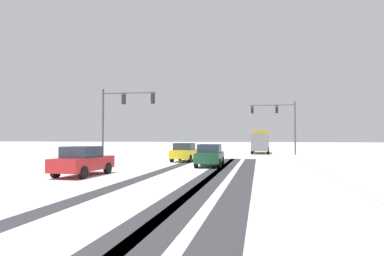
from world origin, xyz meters
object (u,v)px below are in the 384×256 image
Objects in this scene: traffic_signal_far_right at (279,117)px; car_red_third at (83,161)px; traffic_signal_near_left at (121,110)px; car_dark_green_second at (210,155)px; car_yellow_cab_lead at (185,152)px; box_truck_delivery at (260,141)px.

traffic_signal_far_right reaches higher than car_red_third.
traffic_signal_near_left is at bearing 103.50° from car_red_third.
traffic_signal_far_right reaches higher than car_dark_green_second.
box_truck_delivery is (6.63, 16.81, 0.82)m from car_yellow_cab_lead.
car_red_third is at bearing -104.14° from car_yellow_cab_lead.
traffic_signal_far_right is at bearing 64.62° from car_red_third.
traffic_signal_near_left reaches higher than car_red_third.
car_dark_green_second is at bearing -24.50° from traffic_signal_near_left.
box_truck_delivery reaches higher than car_red_third.
car_yellow_cab_lead is 18.09m from box_truck_delivery.
box_truck_delivery is (12.35, 17.59, -2.96)m from traffic_signal_near_left.
car_dark_green_second is (-5.96, -17.87, -3.80)m from traffic_signal_far_right.
car_yellow_cab_lead is at bearing 75.86° from car_red_third.
traffic_signal_near_left is 20.19m from traffic_signal_far_right.
car_dark_green_second is (8.66, -3.95, -3.78)m from traffic_signal_near_left.
car_yellow_cab_lead is (-8.90, -13.13, -3.80)m from traffic_signal_far_right.
traffic_signal_far_right is 1.56× the size of car_yellow_cab_lead.
traffic_signal_near_left is at bearing -136.41° from traffic_signal_far_right.
traffic_signal_far_right reaches higher than box_truck_delivery.
car_dark_green_second is 0.99× the size of car_red_third.
traffic_signal_near_left is 1.00× the size of traffic_signal_far_right.
car_red_third is at bearing -129.38° from car_dark_green_second.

